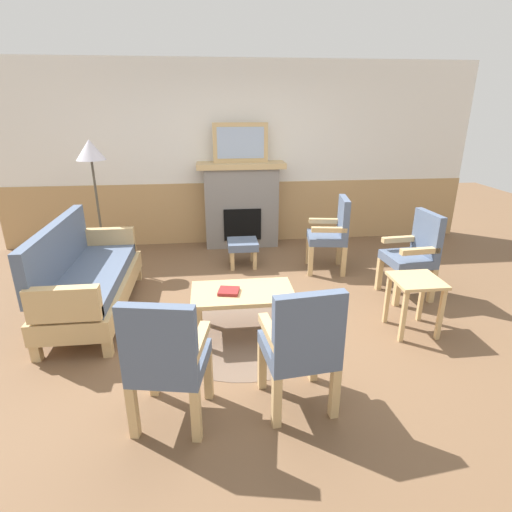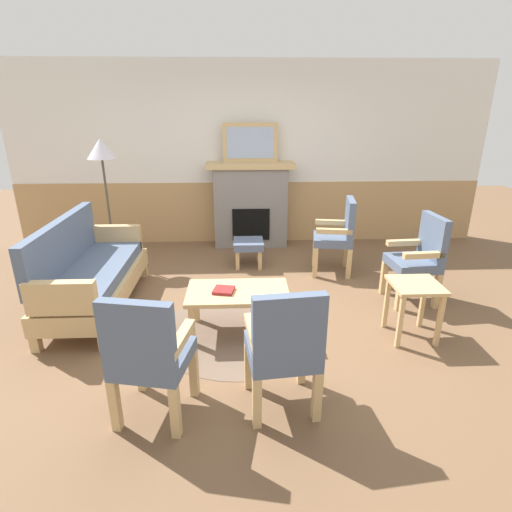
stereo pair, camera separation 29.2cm
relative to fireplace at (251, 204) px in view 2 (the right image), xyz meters
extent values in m
plane|color=brown|center=(0.00, -2.35, -0.65)|extent=(14.00, 14.00, 0.00)
cube|color=white|center=(0.00, 0.25, 0.70)|extent=(7.20, 0.12, 2.70)
cube|color=tan|center=(0.00, 0.18, -0.18)|extent=(7.20, 0.02, 0.95)
cube|color=gray|center=(0.00, 0.00, -0.05)|extent=(1.10, 0.36, 1.20)
cube|color=black|center=(0.00, -0.19, -0.27)|extent=(0.56, 0.02, 0.48)
cube|color=tan|center=(0.00, 0.00, 0.59)|extent=(1.30, 0.44, 0.08)
cube|color=tan|center=(0.00, 0.00, 0.91)|extent=(0.80, 0.03, 0.56)
cube|color=#9EB2D1|center=(0.00, -0.02, 0.91)|extent=(0.68, 0.01, 0.44)
cube|color=tan|center=(-1.41, -2.89, -0.57)|extent=(0.08, 0.08, 0.16)
cube|color=tan|center=(-1.41, -1.21, -0.57)|extent=(0.08, 0.08, 0.16)
cube|color=tan|center=(-2.01, -2.89, -0.57)|extent=(0.08, 0.08, 0.16)
cube|color=tan|center=(-2.01, -1.21, -0.57)|extent=(0.08, 0.08, 0.16)
cube|color=tan|center=(-1.71, -2.05, -0.39)|extent=(0.70, 1.80, 0.20)
cube|color=slate|center=(-1.71, -2.05, -0.23)|extent=(0.60, 1.70, 0.12)
cube|color=slate|center=(-2.01, -2.05, 0.08)|extent=(0.10, 1.70, 0.50)
cube|color=tan|center=(-1.71, -2.90, -0.12)|extent=(0.60, 0.10, 0.30)
cube|color=tan|center=(-1.71, -1.20, -0.12)|extent=(0.60, 0.10, 0.30)
cube|color=tan|center=(-0.62, -2.84, -0.45)|extent=(0.05, 0.05, 0.40)
cube|color=tan|center=(0.22, -2.84, -0.45)|extent=(0.05, 0.05, 0.40)
cube|color=tan|center=(-0.62, -2.40, -0.45)|extent=(0.05, 0.05, 0.40)
cube|color=tan|center=(0.22, -2.40, -0.45)|extent=(0.05, 0.05, 0.40)
cube|color=tan|center=(-0.20, -2.62, -0.23)|extent=(0.96, 0.56, 0.04)
cylinder|color=brown|center=(-0.20, -2.62, -0.65)|extent=(1.56, 1.56, 0.01)
cube|color=maroon|center=(-0.33, -2.64, -0.20)|extent=(0.22, 0.21, 0.03)
cube|color=tan|center=(-0.21, -1.04, -0.52)|extent=(0.05, 0.05, 0.26)
cube|color=tan|center=(0.09, -1.04, -0.52)|extent=(0.05, 0.05, 0.26)
cube|color=tan|center=(-0.21, -0.74, -0.52)|extent=(0.05, 0.05, 0.26)
cube|color=tan|center=(0.09, -0.74, -0.52)|extent=(0.05, 0.05, 0.26)
cube|color=slate|center=(-0.06, -0.89, -0.34)|extent=(0.40, 0.40, 0.10)
cube|color=tan|center=(0.78, -1.33, -0.45)|extent=(0.07, 0.07, 0.40)
cube|color=tan|center=(0.85, -0.92, -0.45)|extent=(0.07, 0.07, 0.40)
cube|color=tan|center=(1.20, -1.40, -0.45)|extent=(0.07, 0.07, 0.40)
cube|color=tan|center=(1.26, -0.98, -0.45)|extent=(0.07, 0.07, 0.40)
cube|color=slate|center=(1.02, -1.16, -0.20)|extent=(0.55, 0.55, 0.10)
cube|color=slate|center=(1.22, -1.19, 0.09)|extent=(0.16, 0.49, 0.48)
cube|color=tan|center=(0.99, -1.36, -0.03)|extent=(0.45, 0.14, 0.06)
cube|color=tan|center=(1.05, -0.95, -0.03)|extent=(0.45, 0.14, 0.06)
cube|color=tan|center=(1.52, -2.25, -0.45)|extent=(0.06, 0.06, 0.40)
cube|color=tan|center=(1.49, -1.83, -0.45)|extent=(0.06, 0.06, 0.40)
cube|color=tan|center=(1.94, -2.22, -0.45)|extent=(0.06, 0.06, 0.40)
cube|color=tan|center=(1.91, -1.80, -0.45)|extent=(0.06, 0.06, 0.40)
cube|color=slate|center=(1.72, -2.02, -0.20)|extent=(0.51, 0.51, 0.10)
cube|color=slate|center=(1.92, -2.01, 0.09)|extent=(0.12, 0.48, 0.48)
cube|color=tan|center=(1.73, -2.23, -0.03)|extent=(0.44, 0.10, 0.06)
cube|color=tan|center=(1.70, -1.82, -0.03)|extent=(0.44, 0.10, 0.06)
cube|color=tan|center=(-0.12, -3.46, -0.45)|extent=(0.07, 0.07, 0.40)
cube|color=tan|center=(0.30, -3.41, -0.45)|extent=(0.07, 0.07, 0.40)
cube|color=tan|center=(-0.07, -3.88, -0.45)|extent=(0.07, 0.07, 0.40)
cube|color=tan|center=(0.34, -3.83, -0.45)|extent=(0.07, 0.07, 0.40)
cube|color=slate|center=(0.11, -3.65, -0.20)|extent=(0.53, 0.53, 0.10)
cube|color=slate|center=(0.13, -3.85, 0.09)|extent=(0.49, 0.13, 0.48)
cube|color=tan|center=(-0.09, -3.67, -0.03)|extent=(0.12, 0.45, 0.06)
cube|color=tan|center=(0.32, -3.62, -0.03)|extent=(0.12, 0.45, 0.06)
cube|color=tan|center=(-0.94, -3.45, -0.45)|extent=(0.07, 0.07, 0.40)
cube|color=tan|center=(-0.53, -3.53, -0.45)|extent=(0.07, 0.07, 0.40)
cube|color=tan|center=(-1.02, -3.86, -0.45)|extent=(0.07, 0.07, 0.40)
cube|color=tan|center=(-0.61, -3.94, -0.45)|extent=(0.07, 0.07, 0.40)
cube|color=slate|center=(-0.78, -3.70, -0.20)|extent=(0.56, 0.56, 0.10)
cube|color=slate|center=(-0.81, -3.89, 0.09)|extent=(0.49, 0.17, 0.48)
cube|color=tan|center=(-0.98, -3.66, -0.03)|extent=(0.15, 0.45, 0.06)
cube|color=tan|center=(-0.58, -3.74, -0.03)|extent=(0.15, 0.45, 0.06)
cube|color=tan|center=(1.25, -2.59, -0.39)|extent=(0.04, 0.04, 0.52)
cube|color=tan|center=(1.61, -2.59, -0.39)|extent=(0.04, 0.04, 0.52)
cube|color=tan|center=(1.25, -2.95, -0.39)|extent=(0.04, 0.04, 0.52)
cube|color=tan|center=(1.61, -2.95, -0.39)|extent=(0.04, 0.04, 0.52)
cube|color=tan|center=(1.43, -2.77, -0.12)|extent=(0.44, 0.44, 0.03)
cylinder|color=#332D28|center=(-1.92, -0.70, -0.64)|extent=(0.24, 0.24, 0.03)
cylinder|color=#4C473D|center=(-1.92, -0.70, 0.08)|extent=(0.03, 0.03, 1.40)
cone|color=silver|center=(-1.92, -0.70, 0.90)|extent=(0.36, 0.36, 0.25)
camera|label=1|loc=(-0.46, -6.07, 1.44)|focal=28.54mm
camera|label=2|loc=(-0.17, -6.10, 1.44)|focal=28.54mm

